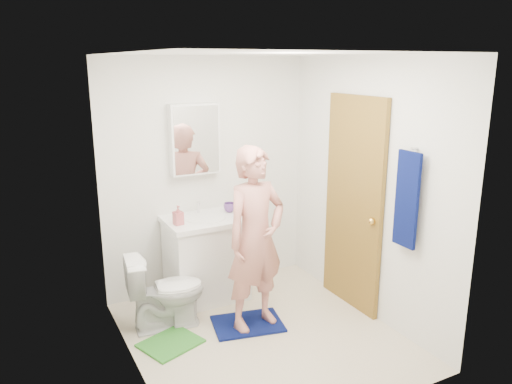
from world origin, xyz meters
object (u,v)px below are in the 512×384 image
(soap_dispenser, at_px, (178,215))
(towel, at_px, (407,200))
(vanity_cabinet, at_px, (206,260))
(medicine_cabinet, at_px, (195,139))
(toothbrush_cup, at_px, (229,207))
(toilet, at_px, (166,291))
(man, at_px, (256,239))

(soap_dispenser, bearing_deg, towel, -43.62)
(vanity_cabinet, bearing_deg, towel, -51.53)
(medicine_cabinet, bearing_deg, toothbrush_cup, -26.25)
(vanity_cabinet, bearing_deg, toilet, -145.48)
(medicine_cabinet, height_order, soap_dispenser, medicine_cabinet)
(toilet, bearing_deg, man, -110.58)
(towel, relative_size, soap_dispenser, 4.33)
(medicine_cabinet, bearing_deg, towel, -55.39)
(toilet, distance_m, soap_dispenser, 0.71)
(man, bearing_deg, medicine_cabinet, 90.32)
(vanity_cabinet, distance_m, toilet, 0.66)
(toothbrush_cup, bearing_deg, vanity_cabinet, -165.60)
(towel, relative_size, toothbrush_cup, 6.71)
(medicine_cabinet, bearing_deg, soap_dispenser, -135.02)
(vanity_cabinet, height_order, toothbrush_cup, toothbrush_cup)
(towel, bearing_deg, toothbrush_cup, 119.40)
(soap_dispenser, xyz_separation_m, man, (0.47, -0.67, -0.10))
(toilet, relative_size, soap_dispenser, 3.75)
(towel, distance_m, soap_dispenser, 2.07)
(medicine_cabinet, height_order, towel, medicine_cabinet)
(toilet, height_order, man, man)
(toilet, relative_size, toothbrush_cup, 5.82)
(soap_dispenser, bearing_deg, toilet, -129.11)
(toothbrush_cup, relative_size, man, 0.07)
(vanity_cabinet, bearing_deg, man, -76.88)
(towel, xyz_separation_m, man, (-1.01, 0.74, -0.41))
(soap_dispenser, bearing_deg, toothbrush_cup, 14.20)
(medicine_cabinet, bearing_deg, man, -79.85)
(towel, relative_size, man, 0.49)
(medicine_cabinet, distance_m, man, 1.24)
(medicine_cabinet, bearing_deg, toilet, -132.21)
(medicine_cabinet, xyz_separation_m, man, (0.17, -0.97, -0.76))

